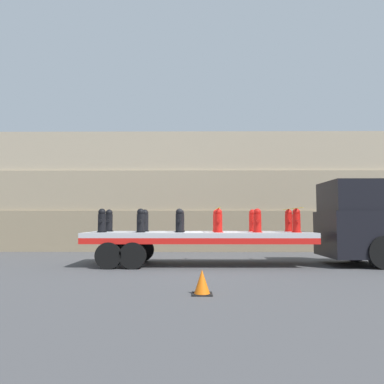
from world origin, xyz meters
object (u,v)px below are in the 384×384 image
Objects in this scene: fire_hydrant_black_far_2 at (181,221)px; fire_hydrant_red_near_4 at (257,221)px; fire_hydrant_black_near_1 at (141,221)px; traffic_cone at (202,282)px; fire_hydrant_black_near_2 at (179,221)px; fire_hydrant_red_near_5 at (296,221)px; flatbed_trailer at (184,238)px; fire_hydrant_black_far_0 at (109,221)px; fire_hydrant_red_far_4 at (253,221)px; fire_hydrant_red_far_5 at (289,221)px; truck_cab at (357,224)px; fire_hydrant_black_far_1 at (145,221)px; fire_hydrant_red_near_3 at (218,221)px; fire_hydrant_red_far_3 at (217,221)px; fire_hydrant_black_near_0 at (102,221)px.

fire_hydrant_red_near_4 is at bearing -21.85° from fire_hydrant_black_far_2.
traffic_cone is (2.06, -4.82, -1.33)m from fire_hydrant_black_near_1.
fire_hydrant_black_near_2 and fire_hydrant_red_near_5 have the same top height.
flatbed_trailer is 9.58× the size of fire_hydrant_red_near_5.
fire_hydrant_red_near_5 is at bearing -14.97° from fire_hydrant_black_far_2.
fire_hydrant_red_near_5 is at bearing 0.00° from fire_hydrant_black_near_2.
fire_hydrant_black_far_0 is 1.74m from fire_hydrant_black_near_1.
fire_hydrant_red_far_5 is (1.36, 0.00, 0.00)m from fire_hydrant_red_far_4.
fire_hydrant_black_far_1 is (-7.76, 0.55, 0.12)m from truck_cab.
fire_hydrant_red_near_4 and fire_hydrant_red_near_5 have the same top height.
fire_hydrant_black_far_0 is at bearing 120.05° from traffic_cone.
fire_hydrant_black_near_2 is 1.36m from fire_hydrant_red_near_3.
truck_cab reaches higher than fire_hydrant_red_far_3.
fire_hydrant_black_near_2 is 1.00× the size of fire_hydrant_red_near_4.
fire_hydrant_red_far_5 is at bearing 0.00° from fire_hydrant_red_far_4.
truck_cab is 3.72m from fire_hydrant_red_near_4.
fire_hydrant_black_far_1 is at bearing 141.27° from fire_hydrant_black_near_2.
fire_hydrant_black_far_2 and fire_hydrant_red_near_3 have the same top height.
fire_hydrant_red_far_5 is at bearing 7.89° from flatbed_trailer.
fire_hydrant_black_far_2 is at bearing 104.63° from flatbed_trailer.
fire_hydrant_red_far_5 is 1.55× the size of traffic_cone.
truck_cab reaches higher than fire_hydrant_red_near_3.
traffic_cone is (-3.38, -4.82, -1.33)m from fire_hydrant_red_near_5.
fire_hydrant_black_near_1 and fire_hydrant_red_far_3 have the same top height.
fire_hydrant_black_far_2 is 1.00× the size of fire_hydrant_red_near_3.
fire_hydrant_black_far_0 is 1.00× the size of fire_hydrant_red_far_4.
fire_hydrant_red_far_5 is at bearing 0.00° from fire_hydrant_black_far_1.
fire_hydrant_black_far_0 is 2.72m from fire_hydrant_black_far_2.
fire_hydrant_black_far_0 is 4.22m from fire_hydrant_red_near_3.
fire_hydrant_red_near_4 is (5.44, -1.09, 0.00)m from fire_hydrant_black_far_0.
fire_hydrant_black_near_0 is 1.00× the size of fire_hydrant_black_far_2.
fire_hydrant_red_near_5 is at bearing 0.00° from fire_hydrant_red_near_4.
fire_hydrant_red_near_4 is at bearing 0.00° from fire_hydrant_black_near_1.
fire_hydrant_black_near_2 is 1.74m from fire_hydrant_red_far_3.
fire_hydrant_black_far_0 is 6.96m from traffic_cone.
fire_hydrant_black_far_2 is at bearing 158.15° from fire_hydrant_red_near_4.
fire_hydrant_black_near_0 is 1.00× the size of fire_hydrant_red_near_3.
fire_hydrant_black_far_2 is at bearing 96.74° from traffic_cone.
fire_hydrant_black_far_0 is 6.89m from fire_hydrant_red_near_5.
fire_hydrant_black_near_0 is at bearing -165.03° from fire_hydrant_red_far_3.
fire_hydrant_red_near_4 is at bearing 0.00° from fire_hydrant_black_near_0.
traffic_cone is (-5.70, -5.36, -1.21)m from truck_cab.
fire_hydrant_black_far_1 is at bearing 165.03° from fire_hydrant_red_near_4.
flatbed_trailer is 9.58× the size of fire_hydrant_black_far_1.
fire_hydrant_red_near_5 is (4.08, -1.09, 0.00)m from fire_hydrant_black_far_2.
flatbed_trailer is 1.48m from fire_hydrant_red_far_3.
fire_hydrant_black_near_0 is 2.72m from fire_hydrant_black_near_2.
flatbed_trailer is 9.58× the size of fire_hydrant_black_far_0.
fire_hydrant_red_far_4 is (1.36, 1.09, 0.00)m from fire_hydrant_red_near_3.
fire_hydrant_black_far_1 and fire_hydrant_red_near_3 have the same top height.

